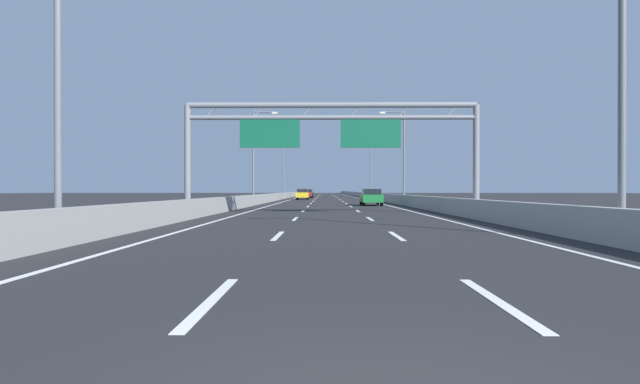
# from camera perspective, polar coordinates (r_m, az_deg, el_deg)

# --- Properties ---
(ground_plane) EXTENTS (260.00, 260.00, 0.00)m
(ground_plane) POSITION_cam_1_polar(r_m,az_deg,el_deg) (102.86, 0.77, -0.54)
(ground_plane) COLOR #262628
(lane_dash_left_0) EXTENTS (0.16, 3.00, 0.01)m
(lane_dash_left_0) POSITION_cam_1_polar(r_m,az_deg,el_deg) (6.65, -12.16, -11.89)
(lane_dash_left_0) COLOR white
(lane_dash_left_0) RESTS_ON ground_plane
(lane_dash_left_1) EXTENTS (0.16, 3.00, 0.01)m
(lane_dash_left_1) POSITION_cam_1_polar(r_m,az_deg,el_deg) (15.48, -4.77, -4.94)
(lane_dash_left_1) COLOR white
(lane_dash_left_1) RESTS_ON ground_plane
(lane_dash_left_2) EXTENTS (0.16, 3.00, 0.01)m
(lane_dash_left_2) POSITION_cam_1_polar(r_m,az_deg,el_deg) (24.43, -2.81, -3.04)
(lane_dash_left_2) COLOR white
(lane_dash_left_2) RESTS_ON ground_plane
(lane_dash_left_3) EXTENTS (0.16, 3.00, 0.01)m
(lane_dash_left_3) POSITION_cam_1_polar(r_m,az_deg,el_deg) (33.41, -1.90, -2.15)
(lane_dash_left_3) COLOR white
(lane_dash_left_3) RESTS_ON ground_plane
(lane_dash_left_4) EXTENTS (0.16, 3.00, 0.01)m
(lane_dash_left_4) POSITION_cam_1_polar(r_m,az_deg,el_deg) (42.39, -1.37, -1.64)
(lane_dash_left_4) COLOR white
(lane_dash_left_4) RESTS_ON ground_plane
(lane_dash_left_5) EXTENTS (0.16, 3.00, 0.01)m
(lane_dash_left_5) POSITION_cam_1_polar(r_m,az_deg,el_deg) (51.39, -1.03, -1.31)
(lane_dash_left_5) COLOR white
(lane_dash_left_5) RESTS_ON ground_plane
(lane_dash_left_6) EXTENTS (0.16, 3.00, 0.01)m
(lane_dash_left_6) POSITION_cam_1_polar(r_m,az_deg,el_deg) (60.38, -0.80, -1.08)
(lane_dash_left_6) COLOR white
(lane_dash_left_6) RESTS_ON ground_plane
(lane_dash_left_7) EXTENTS (0.16, 3.00, 0.01)m
(lane_dash_left_7) POSITION_cam_1_polar(r_m,az_deg,el_deg) (69.37, -0.62, -0.91)
(lane_dash_left_7) COLOR white
(lane_dash_left_7) RESTS_ON ground_plane
(lane_dash_left_8) EXTENTS (0.16, 3.00, 0.01)m
(lane_dash_left_8) POSITION_cam_1_polar(r_m,az_deg,el_deg) (78.37, -0.48, -0.78)
(lane_dash_left_8) COLOR white
(lane_dash_left_8) RESTS_ON ground_plane
(lane_dash_left_9) EXTENTS (0.16, 3.00, 0.01)m
(lane_dash_left_9) POSITION_cam_1_polar(r_m,az_deg,el_deg) (87.37, -0.38, -0.67)
(lane_dash_left_9) COLOR white
(lane_dash_left_9) RESTS_ON ground_plane
(lane_dash_left_10) EXTENTS (0.16, 3.00, 0.01)m
(lane_dash_left_10) POSITION_cam_1_polar(r_m,az_deg,el_deg) (96.37, -0.29, -0.58)
(lane_dash_left_10) COLOR white
(lane_dash_left_10) RESTS_ON ground_plane
(lane_dash_left_11) EXTENTS (0.16, 3.00, 0.01)m
(lane_dash_left_11) POSITION_cam_1_polar(r_m,az_deg,el_deg) (105.37, -0.21, -0.51)
(lane_dash_left_11) COLOR white
(lane_dash_left_11) RESTS_ON ground_plane
(lane_dash_left_12) EXTENTS (0.16, 3.00, 0.01)m
(lane_dash_left_12) POSITION_cam_1_polar(r_m,az_deg,el_deg) (114.36, -0.15, -0.45)
(lane_dash_left_12) COLOR white
(lane_dash_left_12) RESTS_ON ground_plane
(lane_dash_left_13) EXTENTS (0.16, 3.00, 0.01)m
(lane_dash_left_13) POSITION_cam_1_polar(r_m,az_deg,el_deg) (123.36, -0.10, -0.40)
(lane_dash_left_13) COLOR white
(lane_dash_left_13) RESTS_ON ground_plane
(lane_dash_left_14) EXTENTS (0.16, 3.00, 0.01)m
(lane_dash_left_14) POSITION_cam_1_polar(r_m,az_deg,el_deg) (132.36, -0.06, -0.36)
(lane_dash_left_14) COLOR white
(lane_dash_left_14) RESTS_ON ground_plane
(lane_dash_left_15) EXTENTS (0.16, 3.00, 0.01)m
(lane_dash_left_15) POSITION_cam_1_polar(r_m,az_deg,el_deg) (141.36, -0.02, -0.32)
(lane_dash_left_15) COLOR white
(lane_dash_left_15) RESTS_ON ground_plane
(lane_dash_left_16) EXTENTS (0.16, 3.00, 0.01)m
(lane_dash_left_16) POSITION_cam_1_polar(r_m,az_deg,el_deg) (150.36, 0.02, -0.29)
(lane_dash_left_16) COLOR white
(lane_dash_left_16) RESTS_ON ground_plane
(lane_dash_left_17) EXTENTS (0.16, 3.00, 0.01)m
(lane_dash_left_17) POSITION_cam_1_polar(r_m,az_deg,el_deg) (159.36, 0.05, -0.26)
(lane_dash_left_17) COLOR white
(lane_dash_left_17) RESTS_ON ground_plane
(lane_dash_right_0) EXTENTS (0.16, 3.00, 0.01)m
(lane_dash_right_0) POSITION_cam_1_polar(r_m,az_deg,el_deg) (6.85, 19.39, -11.55)
(lane_dash_right_0) COLOR white
(lane_dash_right_0) RESTS_ON ground_plane
(lane_dash_right_1) EXTENTS (0.16, 3.00, 0.01)m
(lane_dash_right_1) POSITION_cam_1_polar(r_m,az_deg,el_deg) (15.56, 8.60, -4.91)
(lane_dash_right_1) COLOR white
(lane_dash_right_1) RESTS_ON ground_plane
(lane_dash_right_2) EXTENTS (0.16, 3.00, 0.01)m
(lane_dash_right_2) POSITION_cam_1_polar(r_m,az_deg,el_deg) (24.48, 5.65, -3.03)
(lane_dash_right_2) COLOR white
(lane_dash_right_2) RESTS_ON ground_plane
(lane_dash_right_3) EXTENTS (0.16, 3.00, 0.01)m
(lane_dash_right_3) POSITION_cam_1_polar(r_m,az_deg,el_deg) (33.45, 4.28, -2.15)
(lane_dash_right_3) COLOR white
(lane_dash_right_3) RESTS_ON ground_plane
(lane_dash_right_4) EXTENTS (0.16, 3.00, 0.01)m
(lane_dash_right_4) POSITION_cam_1_polar(r_m,az_deg,el_deg) (42.42, 3.49, -1.64)
(lane_dash_right_4) COLOR white
(lane_dash_right_4) RESTS_ON ground_plane
(lane_dash_right_5) EXTENTS (0.16, 3.00, 0.01)m
(lane_dash_right_5) POSITION_cam_1_polar(r_m,az_deg,el_deg) (51.41, 2.98, -1.31)
(lane_dash_right_5) COLOR white
(lane_dash_right_5) RESTS_ON ground_plane
(lane_dash_right_6) EXTENTS (0.16, 3.00, 0.01)m
(lane_dash_right_6) POSITION_cam_1_polar(r_m,az_deg,el_deg) (60.40, 2.62, -1.08)
(lane_dash_right_6) COLOR white
(lane_dash_right_6) RESTS_ON ground_plane
(lane_dash_right_7) EXTENTS (0.16, 3.00, 0.01)m
(lane_dash_right_7) POSITION_cam_1_polar(r_m,az_deg,el_deg) (69.39, 2.35, -0.91)
(lane_dash_right_7) COLOR white
(lane_dash_right_7) RESTS_ON ground_plane
(lane_dash_right_8) EXTENTS (0.16, 3.00, 0.01)m
(lane_dash_right_8) POSITION_cam_1_polar(r_m,az_deg,el_deg) (78.39, 2.15, -0.78)
(lane_dash_right_8) COLOR white
(lane_dash_right_8) RESTS_ON ground_plane
(lane_dash_right_9) EXTENTS (0.16, 3.00, 0.01)m
(lane_dash_right_9) POSITION_cam_1_polar(r_m,az_deg,el_deg) (87.38, 1.99, -0.67)
(lane_dash_right_9) COLOR white
(lane_dash_right_9) RESTS_ON ground_plane
(lane_dash_right_10) EXTENTS (0.16, 3.00, 0.01)m
(lane_dash_right_10) POSITION_cam_1_polar(r_m,az_deg,el_deg) (96.38, 1.85, -0.58)
(lane_dash_right_10) COLOR white
(lane_dash_right_10) RESTS_ON ground_plane
(lane_dash_right_11) EXTENTS (0.16, 3.00, 0.01)m
(lane_dash_right_11) POSITION_cam_1_polar(r_m,az_deg,el_deg) (105.38, 1.74, -0.51)
(lane_dash_right_11) COLOR white
(lane_dash_right_11) RESTS_ON ground_plane
(lane_dash_right_12) EXTENTS (0.16, 3.00, 0.01)m
(lane_dash_right_12) POSITION_cam_1_polar(r_m,az_deg,el_deg) (114.38, 1.65, -0.45)
(lane_dash_right_12) COLOR white
(lane_dash_right_12) RESTS_ON ground_plane
(lane_dash_right_13) EXTENTS (0.16, 3.00, 0.01)m
(lane_dash_right_13) POSITION_cam_1_polar(r_m,az_deg,el_deg) (123.37, 1.57, -0.40)
(lane_dash_right_13) COLOR white
(lane_dash_right_13) RESTS_ON ground_plane
(lane_dash_right_14) EXTENTS (0.16, 3.00, 0.01)m
(lane_dash_right_14) POSITION_cam_1_polar(r_m,az_deg,el_deg) (132.37, 1.50, -0.36)
(lane_dash_right_14) COLOR white
(lane_dash_right_14) RESTS_ON ground_plane
(lane_dash_right_15) EXTENTS (0.16, 3.00, 0.01)m
(lane_dash_right_15) POSITION_cam_1_polar(r_m,az_deg,el_deg) (141.37, 1.44, -0.32)
(lane_dash_right_15) COLOR white
(lane_dash_right_15) RESTS_ON ground_plane
(lane_dash_right_16) EXTENTS (0.16, 3.00, 0.01)m
(lane_dash_right_16) POSITION_cam_1_polar(r_m,az_deg,el_deg) (150.37, 1.39, -0.29)
(lane_dash_right_16) COLOR white
(lane_dash_right_16) RESTS_ON ground_plane
(lane_dash_right_17) EXTENTS (0.16, 3.00, 0.01)m
(lane_dash_right_17) POSITION_cam_1_polar(r_m,az_deg,el_deg) (159.37, 1.34, -0.26)
(lane_dash_right_17) COLOR white
(lane_dash_right_17) RESTS_ON ground_plane
(edge_line_left) EXTENTS (0.16, 176.00, 0.01)m
(edge_line_left) POSITION_cam_1_polar(r_m,az_deg,el_deg) (90.99, -2.51, -0.63)
(edge_line_left) COLOR white
(edge_line_left) RESTS_ON ground_plane
(edge_line_right) EXTENTS (0.16, 176.00, 0.01)m
(edge_line_right) POSITION_cam_1_polar(r_m,az_deg,el_deg) (91.03, 4.10, -0.63)
(edge_line_right) COLOR white
(edge_line_right) RESTS_ON ground_plane
(barrier_left) EXTENTS (0.45, 220.00, 0.95)m
(barrier_left) POSITION_cam_1_polar(r_m,az_deg,el_deg) (113.04, -2.75, -0.22)
(barrier_left) COLOR #9E9E99
(barrier_left) RESTS_ON ground_plane
(barrier_right) EXTENTS (0.45, 220.00, 0.95)m
(barrier_right) POSITION_cam_1_polar(r_m,az_deg,el_deg) (113.08, 4.25, -0.22)
(barrier_right) COLOR #9E9E99
(barrier_right) RESTS_ON ground_plane
(sign_gantry) EXTENTS (16.71, 0.36, 6.36)m
(sign_gantry) POSITION_cam_1_polar(r_m,az_deg,el_deg) (28.77, 1.01, 7.08)
(sign_gantry) COLOR gray
(sign_gantry) RESTS_ON ground_plane
(streetlamp_left_near) EXTENTS (2.58, 0.28, 9.50)m
(streetlamp_left_near) POSITION_cam_1_polar(r_m,az_deg,el_deg) (16.01, -26.72, 14.66)
(streetlamp_left_near) COLOR slate
(streetlamp_left_near) RESTS_ON ground_plane
(streetlamp_right_near) EXTENTS (2.58, 0.28, 9.50)m
(streetlamp_right_near) POSITION_cam_1_polar(r_m,az_deg,el_deg) (16.35, 30.20, 14.35)
(streetlamp_right_near) COLOR slate
(streetlamp_right_near) RESTS_ON ground_plane
(streetlamp_left_mid) EXTENTS (2.58, 0.28, 9.50)m
(streetlamp_left_mid) POSITION_cam_1_polar(r_m,az_deg,el_deg) (52.15, -7.28, 4.64)
(streetlamp_left_mid) COLOR slate
(streetlamp_left_mid) RESTS_ON ground_plane
(streetlamp_right_mid) EXTENTS (2.58, 0.28, 9.50)m
(streetlamp_right_mid) POSITION_cam_1_polar(r_m,az_deg,el_deg) (52.26, 9.21, 4.63)
(streetlamp_right_mid) COLOR slate
(streetlamp_right_mid) RESTS_ON ground_plane
(streetlamp_left_far) EXTENTS (2.58, 0.28, 9.50)m
(streetlamp_left_far) POSITION_cam_1_polar(r_m,az_deg,el_deg) (89.61, -3.98, 2.80)
(streetlamp_left_far) COLOR slate
(streetlamp_left_far) RESTS_ON ground_plane
(streetlamp_right_far) EXTENTS (2.58, 0.28, 9.50)m
(streetlamp_right_far) POSITION_cam_1_polar(r_m,az_deg,el_deg) (89.67, 5.58, 2.80)
(streetlamp_right_far) COLOR slate
(streetlamp_right_far) RESTS_ON ground_plane
(black_car) EXTENTS (1.84, 4.63, 1.42)m
(black_car) POSITION_cam_1_polar(r_m,az_deg,el_deg) (92.90, -1.37, -0.16)
(black_car) COLOR black
(black_car) RESTS_ON ground_plane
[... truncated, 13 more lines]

